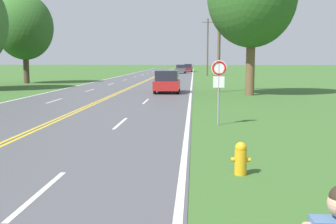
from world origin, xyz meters
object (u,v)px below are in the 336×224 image
object	(u,v)px
fire_hydrant	(241,158)
tree_behind_sign	(25,27)
car_maroon_sedan_receding	(188,68)
traffic_sign	(219,76)
car_red_van_mid_near	(167,81)
car_dark_grey_sedan_mid_far	(181,69)

from	to	relation	value
fire_hydrant	tree_behind_sign	world-z (taller)	tree_behind_sign
fire_hydrant	car_maroon_sedan_receding	size ratio (longest dim) A/B	0.15
traffic_sign	tree_behind_sign	world-z (taller)	tree_behind_sign
tree_behind_sign	car_maroon_sedan_receding	distance (m)	48.27
car_maroon_sedan_receding	fire_hydrant	bearing A→B (deg)	3.61
traffic_sign	car_red_van_mid_near	xyz separation A→B (m)	(-3.05, 16.04, -1.03)
car_maroon_sedan_receding	car_dark_grey_sedan_mid_far	bearing A→B (deg)	-5.16
car_dark_grey_sedan_mid_far	car_red_van_mid_near	bearing A→B (deg)	2.04
fire_hydrant	car_maroon_sedan_receding	world-z (taller)	car_maroon_sedan_receding
traffic_sign	tree_behind_sign	distance (m)	34.29
traffic_sign	tree_behind_sign	size ratio (longest dim) A/B	0.27
fire_hydrant	tree_behind_sign	xyz separation A→B (m)	(-19.22, 35.42, 5.62)
tree_behind_sign	car_maroon_sedan_receding	bearing A→B (deg)	69.35
fire_hydrant	car_red_van_mid_near	bearing A→B (deg)	97.68
fire_hydrant	traffic_sign	world-z (taller)	traffic_sign
traffic_sign	car_maroon_sedan_receding	size ratio (longest dim) A/B	0.52
tree_behind_sign	car_dark_grey_sedan_mid_far	distance (m)	38.44
traffic_sign	car_dark_grey_sedan_mid_far	xyz separation A→B (m)	(-3.48, 62.90, -1.10)
tree_behind_sign	car_dark_grey_sedan_mid_far	xyz separation A→B (m)	(15.65, 34.73, -5.17)
car_dark_grey_sedan_mid_far	car_maroon_sedan_receding	distance (m)	10.25
car_dark_grey_sedan_mid_far	fire_hydrant	bearing A→B (deg)	4.43
traffic_sign	car_dark_grey_sedan_mid_far	distance (m)	63.00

